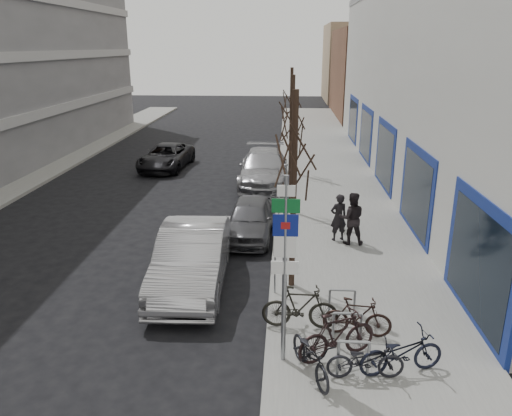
# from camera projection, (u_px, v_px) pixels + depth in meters

# --- Properties ---
(ground) EXTENTS (120.00, 120.00, 0.00)m
(ground) POSITION_uv_depth(u_px,v_px,m) (172.00, 361.00, 10.84)
(ground) COLOR black
(ground) RESTS_ON ground
(sidewalk_east) EXTENTS (5.00, 70.00, 0.15)m
(sidewalk_east) POSITION_uv_depth(u_px,v_px,m) (338.00, 214.00, 20.04)
(sidewalk_east) COLOR slate
(sidewalk_east) RESTS_ON ground
(brick_building_far) EXTENTS (12.00, 14.00, 8.00)m
(brick_building_far) POSITION_uv_depth(u_px,v_px,m) (401.00, 74.00, 46.80)
(brick_building_far) COLOR brown
(brick_building_far) RESTS_ON ground
(tan_building_far) EXTENTS (13.00, 12.00, 9.00)m
(tan_building_far) POSITION_uv_depth(u_px,v_px,m) (379.00, 63.00, 60.85)
(tan_building_far) COLOR #937A5B
(tan_building_far) RESTS_ON ground
(highway_sign_pole) EXTENTS (0.55, 0.10, 4.20)m
(highway_sign_pole) POSITION_uv_depth(u_px,v_px,m) (285.00, 260.00, 9.93)
(highway_sign_pole) COLOR gray
(highway_sign_pole) RESTS_ON ground
(bike_rack) EXTENTS (0.66, 2.26, 0.83)m
(bike_rack) POSITION_uv_depth(u_px,v_px,m) (347.00, 325.00, 10.99)
(bike_rack) COLOR gray
(bike_rack) RESTS_ON sidewalk_east
(tree_near) EXTENTS (1.80, 1.80, 5.50)m
(tree_near) POSITION_uv_depth(u_px,v_px,m) (295.00, 145.00, 12.74)
(tree_near) COLOR black
(tree_near) RESTS_ON ground
(tree_mid) EXTENTS (1.80, 1.80, 5.50)m
(tree_mid) POSITION_uv_depth(u_px,v_px,m) (293.00, 113.00, 18.91)
(tree_mid) COLOR black
(tree_mid) RESTS_ON ground
(tree_far) EXTENTS (1.80, 1.80, 5.50)m
(tree_far) POSITION_uv_depth(u_px,v_px,m) (291.00, 96.00, 25.07)
(tree_far) COLOR black
(tree_far) RESTS_ON ground
(meter_front) EXTENTS (0.10, 0.08, 1.27)m
(meter_front) POSITION_uv_depth(u_px,v_px,m) (275.00, 267.00, 13.28)
(meter_front) COLOR gray
(meter_front) RESTS_ON sidewalk_east
(meter_mid) EXTENTS (0.10, 0.08, 1.27)m
(meter_mid) POSITION_uv_depth(u_px,v_px,m) (279.00, 204.00, 18.50)
(meter_mid) COLOR gray
(meter_mid) RESTS_ON sidewalk_east
(meter_back) EXTENTS (0.10, 0.08, 1.27)m
(meter_back) POSITION_uv_depth(u_px,v_px,m) (281.00, 169.00, 23.72)
(meter_back) COLOR gray
(meter_back) RESTS_ON sidewalk_east
(bike_near_left) EXTENTS (1.11, 1.77, 1.04)m
(bike_near_left) POSITION_uv_depth(u_px,v_px,m) (311.00, 353.00, 9.98)
(bike_near_left) COLOR black
(bike_near_left) RESTS_ON sidewalk_east
(bike_near_right) EXTENTS (1.91, 1.31, 1.13)m
(bike_near_right) POSITION_uv_depth(u_px,v_px,m) (337.00, 335.00, 10.52)
(bike_near_right) COLOR black
(bike_near_right) RESTS_ON sidewalk_east
(bike_mid_curb) EXTENTS (1.88, 1.01, 1.10)m
(bike_mid_curb) POSITION_uv_depth(u_px,v_px,m) (402.00, 349.00, 10.06)
(bike_mid_curb) COLOR black
(bike_mid_curb) RESTS_ON sidewalk_east
(bike_mid_inner) EXTENTS (1.83, 0.60, 1.10)m
(bike_mid_inner) POSITION_uv_depth(u_px,v_px,m) (300.00, 307.00, 11.67)
(bike_mid_inner) COLOR black
(bike_mid_inner) RESTS_ON sidewalk_east
(bike_far_curb) EXTENTS (1.59, 0.58, 0.95)m
(bike_far_curb) POSITION_uv_depth(u_px,v_px,m) (366.00, 357.00, 9.92)
(bike_far_curb) COLOR black
(bike_far_curb) RESTS_ON sidewalk_east
(bike_far_inner) EXTENTS (1.63, 0.67, 0.96)m
(bike_far_inner) POSITION_uv_depth(u_px,v_px,m) (357.00, 317.00, 11.38)
(bike_far_inner) COLOR black
(bike_far_inner) RESTS_ON sidewalk_east
(parked_car_front) EXTENTS (2.00, 5.25, 1.71)m
(parked_car_front) POSITION_uv_depth(u_px,v_px,m) (192.00, 257.00, 14.01)
(parked_car_front) COLOR #ABAAB0
(parked_car_front) RESTS_ON ground
(parked_car_mid) EXTENTS (1.82, 4.08, 1.36)m
(parked_car_mid) POSITION_uv_depth(u_px,v_px,m) (250.00, 218.00, 17.71)
(parked_car_mid) COLOR #49494D
(parked_car_mid) RESTS_ON ground
(parked_car_back) EXTENTS (2.44, 5.79, 1.67)m
(parked_car_back) POSITION_uv_depth(u_px,v_px,m) (264.00, 168.00, 24.28)
(parked_car_back) COLOR #99999D
(parked_car_back) RESTS_ON ground
(lane_car) EXTENTS (2.60, 4.98, 1.34)m
(lane_car) POSITION_uv_depth(u_px,v_px,m) (166.00, 157.00, 27.58)
(lane_car) COLOR black
(lane_car) RESTS_ON ground
(pedestrian_near) EXTENTS (0.69, 0.57, 1.64)m
(pedestrian_near) POSITION_uv_depth(u_px,v_px,m) (338.00, 217.00, 16.93)
(pedestrian_near) COLOR black
(pedestrian_near) RESTS_ON sidewalk_east
(pedestrian_far) EXTENTS (0.67, 0.46, 1.81)m
(pedestrian_far) POSITION_uv_depth(u_px,v_px,m) (352.00, 218.00, 16.61)
(pedestrian_far) COLOR black
(pedestrian_far) RESTS_ON sidewalk_east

